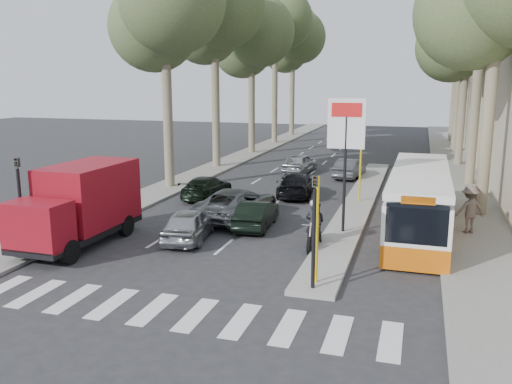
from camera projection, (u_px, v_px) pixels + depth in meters
ground at (228, 266)px, 18.72m from camera, size 120.00×120.00×0.00m
sidewalk_right at (454, 167)px, 39.67m from camera, size 3.20×70.00×0.12m
median_left at (251, 153)px, 47.21m from camera, size 2.40×64.00×0.12m
traffic_island at (359, 202)px, 28.08m from camera, size 1.50×26.00×0.16m
billboard at (346, 146)px, 21.72m from camera, size 1.50×12.10×5.60m
traffic_light_island at (314, 213)px, 15.88m from camera, size 0.16×0.41×3.60m
traffic_light_left at (19, 188)px, 19.44m from camera, size 0.16×0.41×3.60m
tree_l_a at (167, 5)px, 30.19m from camera, size 7.40×7.20×14.10m
tree_l_b at (217, 10)px, 37.57m from camera, size 7.40×7.20×14.88m
tree_l_c at (253, 34)px, 45.21m from camera, size 7.40×7.20×13.71m
tree_l_d at (277, 22)px, 52.38m from camera, size 7.40×7.20×15.66m
tree_l_e at (294, 39)px, 60.11m from camera, size 7.40×7.20×14.49m
tree_r_c at (470, 31)px, 38.62m from camera, size 7.40×7.20×13.32m
tree_r_d at (465, 22)px, 45.81m from camera, size 7.40×7.20×14.88m
tree_r_e at (460, 37)px, 53.41m from camera, size 7.40×7.20×14.10m
silver_hatchback at (189, 224)px, 21.65m from camera, size 2.04×4.00×1.30m
dark_hatchback at (256, 214)px, 23.42m from camera, size 1.48×3.73×1.21m
queue_car_a at (236, 204)px, 24.81m from camera, size 2.96×5.47×1.46m
queue_car_b at (296, 185)px, 29.80m from camera, size 2.26×4.63×1.30m
queue_car_c at (300, 163)px, 37.14m from camera, size 1.98×4.18×1.38m
queue_car_d at (350, 168)px, 35.34m from camera, size 1.80×3.97×1.26m
queue_car_e at (207, 187)px, 29.29m from camera, size 1.74×4.17×1.21m
red_truck at (81, 203)px, 20.88m from camera, size 2.33×5.84×3.09m
city_bus at (419, 200)px, 22.42m from camera, size 2.36×10.37×2.73m
motorcycle at (314, 225)px, 20.78m from camera, size 0.81×2.23×1.89m
pedestrian_near at (443, 207)px, 23.43m from camera, size 0.98×0.92×1.54m
pedestrian_far at (470, 209)px, 22.19m from camera, size 1.39×1.06×1.96m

